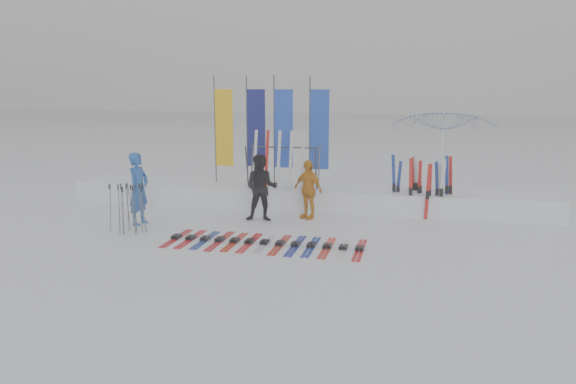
% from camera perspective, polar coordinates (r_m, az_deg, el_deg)
% --- Properties ---
extents(ground, '(120.00, 120.00, 0.00)m').
position_cam_1_polar(ground, '(12.21, -2.61, -5.95)').
color(ground, white).
rests_on(ground, ground).
extents(snow_bank, '(14.00, 1.60, 0.60)m').
position_cam_1_polar(snow_bank, '(16.48, 1.66, -0.46)').
color(snow_bank, white).
rests_on(snow_bank, ground).
extents(person_blue, '(0.52, 0.72, 1.85)m').
position_cam_1_polar(person_blue, '(14.76, -14.93, 0.32)').
color(person_blue, '#1D53AD').
rests_on(person_blue, ground).
extents(person_black, '(0.95, 0.79, 1.76)m').
position_cam_1_polar(person_black, '(14.64, -2.71, 0.41)').
color(person_black, black).
rests_on(person_black, ground).
extents(person_yellow, '(0.99, 0.80, 1.58)m').
position_cam_1_polar(person_yellow, '(14.93, 2.03, 0.26)').
color(person_yellow, orange).
rests_on(person_yellow, ground).
extents(tent_canopy, '(3.26, 3.32, 2.90)m').
position_cam_1_polar(tent_canopy, '(16.99, 15.36, 3.44)').
color(tent_canopy, white).
rests_on(tent_canopy, ground).
extents(ski_row, '(4.43, 1.68, 0.07)m').
position_cam_1_polar(ski_row, '(12.66, -2.35, -5.17)').
color(ski_row, '#B70E19').
rests_on(ski_row, ground).
extents(pole_cluster, '(0.87, 0.64, 1.24)m').
position_cam_1_polar(pole_cluster, '(14.05, -15.86, -1.60)').
color(pole_cluster, '#595B60').
rests_on(pole_cluster, ground).
extents(feather_flags, '(3.50, 0.20, 3.20)m').
position_cam_1_polar(feather_flags, '(16.71, -1.92, 6.43)').
color(feather_flags, '#383A3F').
rests_on(feather_flags, ground).
extents(ski_rack, '(2.04, 0.80, 1.23)m').
position_cam_1_polar(ski_rack, '(16.03, -0.51, 3.16)').
color(ski_rack, '#383A3F').
rests_on(ski_rack, ground).
extents(upright_skis, '(1.60, 1.01, 1.65)m').
position_cam_1_polar(upright_skis, '(15.70, 13.85, 0.42)').
color(upright_skis, red).
rests_on(upright_skis, ground).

